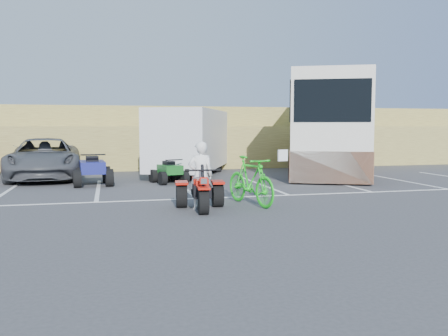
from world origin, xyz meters
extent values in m
plane|color=#3C3C3F|center=(0.00, 0.00, 0.00)|extent=(100.00, 100.00, 0.00)
cube|color=white|center=(-5.40, 5.00, 0.00)|extent=(0.12, 5.00, 0.01)
cube|color=white|center=(-2.70, 5.00, 0.00)|extent=(0.12, 5.00, 0.01)
cube|color=white|center=(0.00, 5.00, 0.00)|extent=(0.12, 5.00, 0.01)
cube|color=white|center=(2.70, 5.00, 0.00)|extent=(0.12, 5.00, 0.01)
cube|color=white|center=(5.40, 5.00, 0.00)|extent=(0.12, 5.00, 0.01)
cube|color=white|center=(8.10, 5.00, 0.00)|extent=(0.12, 5.00, 0.01)
cube|color=white|center=(0.00, 2.40, 0.00)|extent=(28.00, 0.12, 0.01)
cube|color=olive|center=(0.00, 14.00, 1.00)|extent=(40.00, 6.00, 2.00)
cube|color=olive|center=(0.00, 17.50, 2.00)|extent=(40.00, 4.00, 2.20)
imported|color=white|center=(-0.23, 0.72, 0.82)|extent=(0.63, 0.45, 1.64)
imported|color=#14BF19|center=(1.11, 1.03, 0.62)|extent=(1.13, 2.14, 1.24)
imported|color=#474A4F|center=(-4.73, 8.79, 0.77)|extent=(2.91, 5.69, 1.54)
cube|color=silver|center=(0.88, 8.86, 1.47)|extent=(4.32, 6.14, 2.38)
cylinder|color=black|center=(0.88, 8.86, 0.33)|extent=(2.18, 1.43, 0.67)
cube|color=silver|center=(7.17, 9.20, 2.03)|extent=(7.01, 11.12, 3.95)
cube|color=brown|center=(7.17, 9.20, 0.60)|extent=(7.06, 11.14, 1.10)
cube|color=black|center=(4.91, 4.19, 2.85)|extent=(2.31, 1.06, 1.43)
camera|label=1|loc=(-2.38, -10.36, 1.98)|focal=38.00mm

